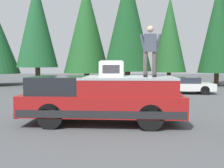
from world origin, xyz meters
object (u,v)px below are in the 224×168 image
at_px(compressor_unit, 112,68).
at_px(parked_car_white, 184,85).
at_px(person_on_truck_bed, 150,50).
at_px(pickup_truck, 103,99).

distance_m(compressor_unit, parked_car_white, 10.26).
xyz_separation_m(person_on_truck_bed, parked_car_white, (9.52, -3.21, -1.97)).
distance_m(compressor_unit, person_on_truck_bed, 1.50).
bearing_deg(pickup_truck, person_on_truck_bed, -98.40).
height_order(pickup_truck, compressor_unit, compressor_unit).
xyz_separation_m(compressor_unit, parked_car_white, (9.11, -4.51, -1.35)).
bearing_deg(parked_car_white, pickup_truck, 152.58).
xyz_separation_m(pickup_truck, person_on_truck_bed, (-0.24, -1.61, 1.68)).
relative_size(pickup_truck, parked_car_white, 1.35).
relative_size(compressor_unit, person_on_truck_bed, 0.50).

